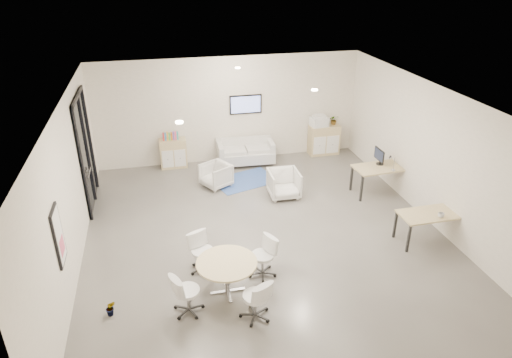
{
  "coord_description": "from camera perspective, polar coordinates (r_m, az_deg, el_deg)",
  "views": [
    {
      "loc": [
        -2.19,
        -8.61,
        5.74
      ],
      "look_at": [
        -0.12,
        0.4,
        1.24
      ],
      "focal_mm": 32.0,
      "sensor_mm": 36.0,
      "label": 1
    }
  ],
  "objects": [
    {
      "name": "loveseat",
      "position": [
        14.02,
        -1.34,
        3.33
      ],
      "size": [
        1.75,
        0.94,
        0.64
      ],
      "rotation": [
        0.0,
        0.0,
        -0.05
      ],
      "color": "silver",
      "rests_on": "room_shell"
    },
    {
      "name": "ceiling_spots",
      "position": [
        9.99,
        -1.05,
        11.09
      ],
      "size": [
        3.14,
        4.14,
        0.03
      ],
      "color": "#FFEAC6",
      "rests_on": "room_shell"
    },
    {
      "name": "meeting_chairs",
      "position": [
        8.72,
        -3.63,
        -11.81
      ],
      "size": [
        2.31,
        2.31,
        0.82
      ],
      "color": "white",
      "rests_on": "room_shell"
    },
    {
      "name": "armchair_left",
      "position": [
        12.62,
        -5.04,
        0.62
      ],
      "size": [
        0.92,
        0.94,
        0.73
      ],
      "primitive_type": "imported",
      "rotation": [
        0.0,
        0.0,
        -1.06
      ],
      "color": "silver",
      "rests_on": "room_shell"
    },
    {
      "name": "sideboard_right",
      "position": [
        14.84,
        8.47,
        4.88
      ],
      "size": [
        0.96,
        0.46,
        0.96
      ],
      "color": "tan",
      "rests_on": "room_shell"
    },
    {
      "name": "room_shell",
      "position": [
        9.81,
        1.18,
        0.97
      ],
      "size": [
        9.6,
        10.6,
        4.8
      ],
      "color": "#57544F",
      "rests_on": "ground"
    },
    {
      "name": "plant_cabinet",
      "position": [
        14.77,
        9.72,
        7.18
      ],
      "size": [
        0.34,
        0.36,
        0.24
      ],
      "primitive_type": "imported",
      "rotation": [
        0.0,
        0.0,
        -0.21
      ],
      "color": "#3F7F3F",
      "rests_on": "sideboard_right"
    },
    {
      "name": "sideboard_left",
      "position": [
        13.94,
        -10.3,
        3.17
      ],
      "size": [
        0.78,
        0.41,
        0.88
      ],
      "color": "tan",
      "rests_on": "room_shell"
    },
    {
      "name": "armchair_right",
      "position": [
        12.03,
        3.51,
        -0.46
      ],
      "size": [
        0.8,
        0.75,
        0.8
      ],
      "primitive_type": "imported",
      "rotation": [
        0.0,
        0.0,
        -0.02
      ],
      "color": "silver",
      "rests_on": "room_shell"
    },
    {
      "name": "printer",
      "position": [
        14.55,
        7.89,
        7.2
      ],
      "size": [
        0.55,
        0.48,
        0.35
      ],
      "rotation": [
        0.0,
        0.0,
        0.12
      ],
      "color": "white",
      "rests_on": "sideboard_right"
    },
    {
      "name": "plant_floor",
      "position": [
        8.82,
        -17.64,
        -15.55
      ],
      "size": [
        0.23,
        0.35,
        0.14
      ],
      "primitive_type": "imported",
      "rotation": [
        0.0,
        0.0,
        -0.17
      ],
      "color": "#3F7F3F",
      "rests_on": "room_shell"
    },
    {
      "name": "desk_front",
      "position": [
        10.72,
        20.91,
        -4.36
      ],
      "size": [
        1.37,
        0.7,
        0.71
      ],
      "rotation": [
        0.0,
        0.0,
        0.02
      ],
      "color": "tan",
      "rests_on": "room_shell"
    },
    {
      "name": "blue_rug",
      "position": [
        13.02,
        -1.4,
        -0.18
      ],
      "size": [
        1.96,
        1.59,
        0.01
      ],
      "primitive_type": "cube",
      "rotation": [
        0.0,
        0.0,
        0.3
      ],
      "color": "#33519C",
      "rests_on": "room_shell"
    },
    {
      "name": "artwork",
      "position": [
        8.37,
        -23.46,
        -6.57
      ],
      "size": [
        0.05,
        0.54,
        1.04
      ],
      "color": "black",
      "rests_on": "room_shell"
    },
    {
      "name": "monitor",
      "position": [
        12.49,
        15.17,
        2.77
      ],
      "size": [
        0.2,
        0.5,
        0.44
      ],
      "color": "black",
      "rests_on": "desk_rear"
    },
    {
      "name": "glass_door",
      "position": [
        12.03,
        -20.54,
        3.61
      ],
      "size": [
        0.09,
        1.9,
        2.85
      ],
      "color": "black",
      "rests_on": "room_shell"
    },
    {
      "name": "round_table",
      "position": [
        8.6,
        -3.67,
        -10.78
      ],
      "size": [
        1.14,
        1.14,
        0.69
      ],
      "color": "tan",
      "rests_on": "room_shell"
    },
    {
      "name": "desk_rear",
      "position": [
        12.51,
        15.47,
        1.19
      ],
      "size": [
        1.54,
        0.85,
        0.78
      ],
      "rotation": [
        0.0,
        0.0,
        0.07
      ],
      "color": "tan",
      "rests_on": "room_shell"
    },
    {
      "name": "books",
      "position": [
        13.74,
        -10.65,
        5.28
      ],
      "size": [
        0.46,
        0.14,
        0.22
      ],
      "color": "red",
      "rests_on": "sideboard_left"
    },
    {
      "name": "cup",
      "position": [
        10.58,
        22.14,
        -4.15
      ],
      "size": [
        0.14,
        0.12,
        0.13
      ],
      "primitive_type": "imported",
      "rotation": [
        0.0,
        0.0,
        -0.12
      ],
      "color": "white",
      "rests_on": "desk_front"
    },
    {
      "name": "wall_tv",
      "position": [
        13.94,
        -1.31,
        9.31
      ],
      "size": [
        0.98,
        0.06,
        0.58
      ],
      "color": "black",
      "rests_on": "room_shell"
    }
  ]
}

